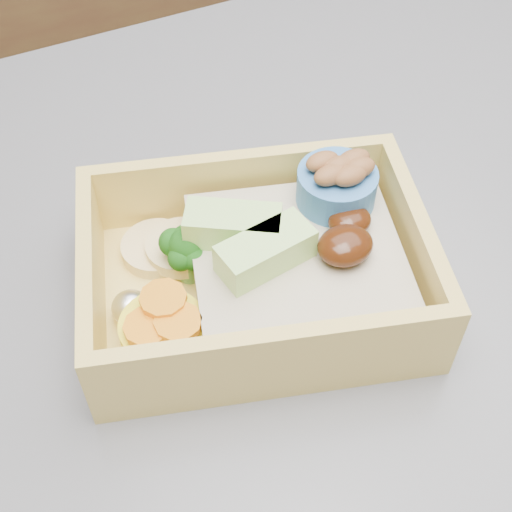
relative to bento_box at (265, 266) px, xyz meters
name	(u,v)px	position (x,y,z in m)	size (l,w,h in m)	color
bento_box	(265,266)	(0.00, 0.00, 0.00)	(0.23, 0.19, 0.07)	#E1C15C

